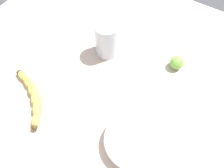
{
  "coord_description": "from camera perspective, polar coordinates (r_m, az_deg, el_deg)",
  "views": [
    {
      "loc": [
        26.41,
        -33.47,
        70.15
      ],
      "look_at": [
        3.55,
        2.4,
        5.0
      ],
      "focal_mm": 37.82,
      "sensor_mm": 36.0,
      "label": 1
    }
  ],
  "objects": [
    {
      "name": "ceramic_bowl",
      "position": [
        0.69,
        5.53,
        -13.51
      ],
      "size": [
        17.7,
        17.7,
        3.96
      ],
      "color": "white",
      "rests_on": "wooden_tabletop"
    },
    {
      "name": "lime_fruit",
      "position": [
        0.86,
        15.37,
        5.01
      ],
      "size": [
        4.79,
        4.79,
        4.79
      ],
      "primitive_type": "sphere",
      "color": "#75C142",
      "rests_on": "wooden_tabletop"
    },
    {
      "name": "banana",
      "position": [
        0.8,
        -18.67,
        -2.71
      ],
      "size": [
        20.32,
        14.22,
        3.16
      ],
      "rotation": [
        0.0,
        0.0,
        2.56
      ],
      "color": "#EBD049",
      "rests_on": "wooden_tabletop"
    },
    {
      "name": "wooden_tabletop",
      "position": [
        0.81,
        -3.04,
        -1.42
      ],
      "size": [
        120.0,
        120.0,
        3.0
      ],
      "primitive_type": "cube",
      "color": "#C9AF9A",
      "rests_on": "ground"
    },
    {
      "name": "smoothie_glass",
      "position": [
        0.85,
        -1.23,
        10.51
      ],
      "size": [
        8.42,
        8.42,
        12.84
      ],
      "color": "silver",
      "rests_on": "wooden_tabletop"
    }
  ]
}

